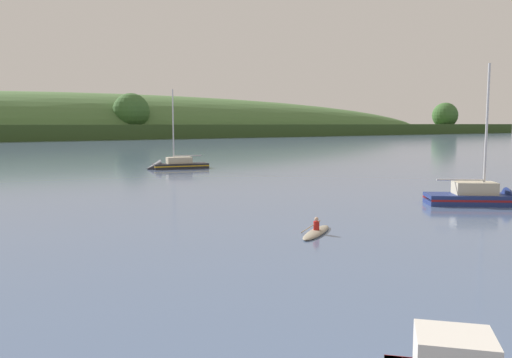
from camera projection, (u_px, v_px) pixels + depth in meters
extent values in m
cube|color=#314A21|center=(74.00, 132.00, 204.61)|extent=(534.70, 84.33, 5.52)
ellipsoid|color=#476B38|center=(102.00, 137.00, 230.48)|extent=(429.26, 93.58, 38.09)
sphere|color=#38602D|center=(131.00, 112.00, 207.47)|extent=(14.61, 14.61, 14.61)
sphere|color=#38602D|center=(445.00, 115.00, 320.96)|extent=(15.51, 15.51, 15.51)
cube|color=navy|center=(472.00, 203.00, 38.17)|extent=(6.70, 5.72, 1.27)
cube|color=maroon|center=(472.00, 199.00, 38.14)|extent=(6.71, 5.74, 0.15)
cube|color=#BCB299|center=(475.00, 188.00, 38.04)|extent=(3.34, 3.03, 0.90)
cylinder|color=silver|center=(487.00, 130.00, 37.55)|extent=(0.17, 0.17, 9.41)
cylinder|color=silver|center=(460.00, 180.00, 38.05)|extent=(2.86, 2.07, 0.14)
cube|color=#232328|center=(181.00, 168.00, 68.81)|extent=(7.45, 3.56, 1.18)
cone|color=#232328|center=(153.00, 169.00, 67.50)|extent=(2.15, 2.58, 2.31)
cube|color=gold|center=(181.00, 166.00, 68.78)|extent=(7.45, 3.59, 0.14)
cube|color=#BCB299|center=(179.00, 160.00, 68.64)|extent=(3.44, 2.15, 0.82)
cylinder|color=silver|center=(173.00, 127.00, 67.91)|extent=(0.17, 0.17, 9.63)
cylinder|color=silver|center=(188.00, 156.00, 69.01)|extent=(3.72, 0.76, 0.13)
cube|color=silver|center=(454.00, 358.00, 10.43)|extent=(2.03, 2.03, 1.00)
cube|color=#192833|center=(418.00, 348.00, 10.57)|extent=(0.89, 0.89, 0.56)
ellipsoid|color=gray|center=(316.00, 232.00, 28.06)|extent=(3.77, 3.03, 0.30)
cylinder|color=#B21E19|center=(316.00, 226.00, 28.02)|extent=(0.45, 0.45, 0.55)
sphere|color=tan|center=(316.00, 219.00, 27.98)|extent=(0.22, 0.22, 0.22)
cylinder|color=olive|center=(309.00, 228.00, 28.08)|extent=(0.76, 1.03, 0.89)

